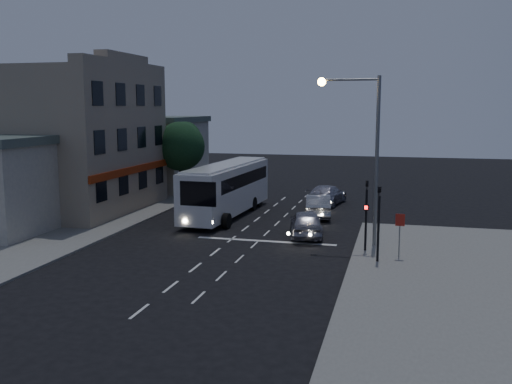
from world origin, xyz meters
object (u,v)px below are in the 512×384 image
(traffic_signal_main, at_px, (366,207))
(regulatory_sign, at_px, (400,228))
(traffic_signal_side, at_px, (379,214))
(car_suv, at_px, (306,223))
(car_sedan_b, at_px, (327,195))
(tour_bus, at_px, (227,188))
(car_sedan_a, at_px, (318,206))
(streetlight, at_px, (365,141))
(street_tree, at_px, (180,144))

(traffic_signal_main, bearing_deg, regulatory_sign, -30.84)
(traffic_signal_main, bearing_deg, traffic_signal_side, -70.51)
(car_suv, xyz_separation_m, car_sedan_b, (-0.21, 11.24, -0.02))
(car_sedan_b, bearing_deg, tour_bus, 54.59)
(car_sedan_a, height_order, streetlight, streetlight)
(car_suv, bearing_deg, car_sedan_a, -99.34)
(streetlight, bearing_deg, car_sedan_b, 105.42)
(car_sedan_a, bearing_deg, car_suv, 82.93)
(car_sedan_b, height_order, street_tree, street_tree)
(tour_bus, height_order, car_sedan_b, tour_bus)
(regulatory_sign, height_order, street_tree, street_tree)
(car_sedan_b, relative_size, regulatory_sign, 2.38)
(car_sedan_a, bearing_deg, regulatory_sign, 109.80)
(car_sedan_a, bearing_deg, traffic_signal_side, 103.36)
(car_sedan_b, bearing_deg, street_tree, 9.09)
(traffic_signal_main, relative_size, traffic_signal_side, 1.00)
(car_suv, distance_m, car_sedan_b, 11.24)
(tour_bus, distance_m, car_sedan_b, 8.85)
(tour_bus, height_order, car_suv, tour_bus)
(car_sedan_b, distance_m, streetlight, 14.22)
(car_suv, relative_size, car_sedan_a, 0.98)
(traffic_signal_side, height_order, regulatory_sign, traffic_signal_side)
(streetlight, bearing_deg, car_sedan_a, 114.40)
(car_suv, relative_size, regulatory_sign, 2.09)
(car_sedan_a, xyz_separation_m, traffic_signal_main, (3.73, -9.09, 1.65))
(car_sedan_a, height_order, traffic_signal_main, traffic_signal_main)
(tour_bus, distance_m, car_suv, 8.15)
(traffic_signal_side, bearing_deg, tour_bus, 136.84)
(tour_bus, bearing_deg, street_tree, 136.37)
(car_sedan_b, xyz_separation_m, streetlight, (3.54, -12.84, 4.97))
(car_sedan_a, relative_size, regulatory_sign, 2.14)
(traffic_signal_side, bearing_deg, street_tree, 135.50)
(traffic_signal_main, bearing_deg, tour_bus, 141.17)
(tour_bus, height_order, traffic_signal_side, traffic_signal_side)
(car_sedan_a, distance_m, traffic_signal_side, 12.04)
(tour_bus, height_order, streetlight, streetlight)
(car_suv, bearing_deg, car_sedan_b, -99.67)
(tour_bus, relative_size, car_sedan_b, 2.28)
(traffic_signal_main, height_order, street_tree, street_tree)
(traffic_signal_main, height_order, traffic_signal_side, same)
(traffic_signal_main, distance_m, regulatory_sign, 2.14)
(car_sedan_b, distance_m, street_tree, 12.58)
(traffic_signal_side, bearing_deg, car_sedan_a, 111.83)
(traffic_signal_main, xyz_separation_m, traffic_signal_side, (0.70, -1.98, 0.00))
(car_suv, xyz_separation_m, regulatory_sign, (5.29, -4.04, 0.81))
(regulatory_sign, xyz_separation_m, street_tree, (-17.51, 15.26, 2.90))
(streetlight, bearing_deg, regulatory_sign, -51.25)
(traffic_signal_side, bearing_deg, car_sedan_b, 105.48)
(tour_bus, distance_m, regulatory_sign, 14.72)
(car_suv, relative_size, traffic_signal_main, 1.12)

